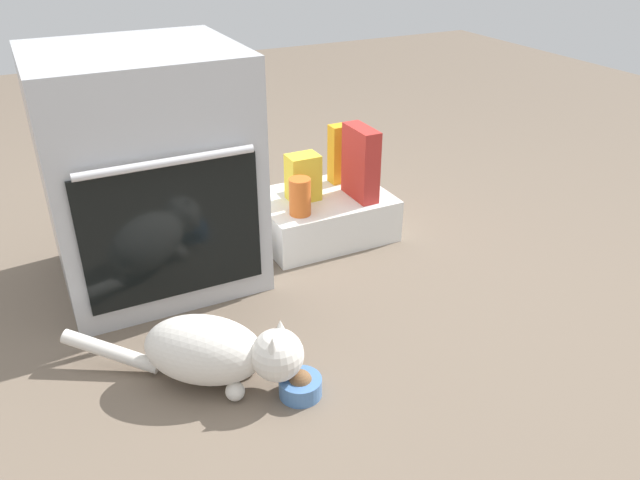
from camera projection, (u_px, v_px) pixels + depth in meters
name	position (u px, v px, depth m)	size (l,w,h in m)	color
ground	(228.00, 339.00, 1.91)	(8.00, 8.00, 0.00)	#6B5B4C
oven	(148.00, 170.00, 2.07)	(0.65, 0.63, 0.80)	#B7BABF
pantry_cabinet	(322.00, 216.00, 2.48)	(0.51, 0.38, 0.17)	white
food_bowl	(300.00, 385.00, 1.68)	(0.12, 0.12, 0.08)	#4C7AB7
cat	(216.00, 351.00, 1.69)	(0.59, 0.48, 0.21)	silver
snack_bag	(303.00, 177.00, 2.37)	(0.12, 0.09, 0.18)	yellow
sauce_jar	(300.00, 197.00, 2.27)	(0.08, 0.08, 0.14)	#D16023
cereal_box	(361.00, 163.00, 2.37)	(0.07, 0.18, 0.28)	#B72D28
juice_carton	(341.00, 154.00, 2.52)	(0.09, 0.06, 0.24)	orange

